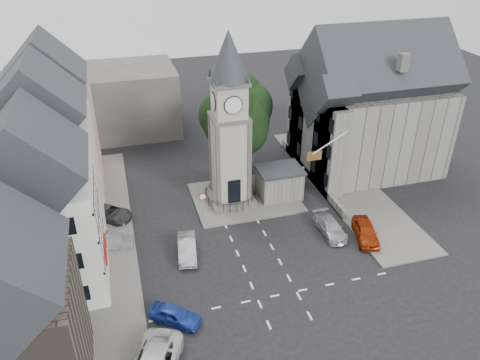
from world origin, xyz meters
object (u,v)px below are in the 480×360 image
object	(u,v)px
clock_tower	(229,123)
pedestrian	(302,175)
stone_shelter	(279,182)
car_east_red	(366,231)
car_west_blue	(175,315)

from	to	relation	value
clock_tower	pedestrian	size ratio (longest dim) A/B	8.52
stone_shelter	car_east_red	distance (m)	9.81
stone_shelter	clock_tower	bearing A→B (deg)	174.16
stone_shelter	car_east_red	bearing A→B (deg)	-60.84
clock_tower	car_west_blue	world-z (taller)	clock_tower
clock_tower	car_east_red	distance (m)	15.09
car_west_blue	pedestrian	distance (m)	21.79
stone_shelter	car_west_blue	xyz separation A→B (m)	(-12.35, -13.50, -0.92)
car_west_blue	pedestrian	bearing A→B (deg)	-7.49
clock_tower	car_west_blue	xyz separation A→B (m)	(-7.55, -13.99, -7.50)
clock_tower	stone_shelter	xyz separation A→B (m)	(4.80, -0.49, -6.57)
stone_shelter	car_west_blue	bearing A→B (deg)	-132.45
stone_shelter	car_east_red	xyz separation A→B (m)	(4.77, -8.54, -0.82)
car_west_blue	clock_tower	bearing A→B (deg)	9.70
car_west_blue	car_east_red	distance (m)	17.82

